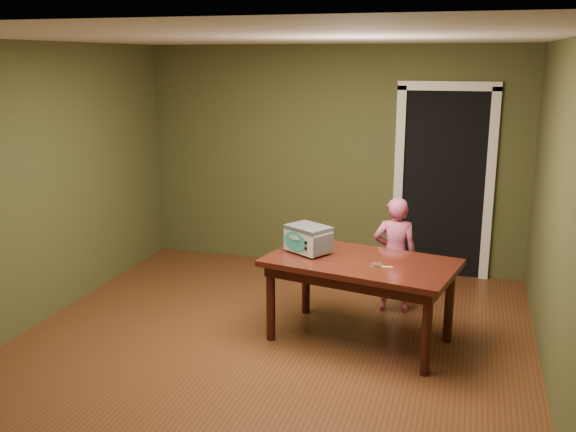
{
  "coord_description": "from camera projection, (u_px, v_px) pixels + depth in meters",
  "views": [
    {
      "loc": [
        1.6,
        -4.81,
        2.45
      ],
      "look_at": [
        -0.09,
        1.0,
        0.95
      ],
      "focal_mm": 40.0,
      "sensor_mm": 36.0,
      "label": 1
    }
  ],
  "objects": [
    {
      "name": "baking_pan",
      "position": [
        377.0,
        265.0,
        5.37
      ],
      "size": [
        0.1,
        0.1,
        0.02
      ],
      "color": "silver",
      "rests_on": "dining_table"
    },
    {
      "name": "doorway",
      "position": [
        445.0,
        180.0,
        7.49
      ],
      "size": [
        1.1,
        0.66,
        2.25
      ],
      "color": "black",
      "rests_on": "ground"
    },
    {
      "name": "spatula",
      "position": [
        382.0,
        267.0,
        5.34
      ],
      "size": [
        0.18,
        0.03,
        0.01
      ],
      "primitive_type": "cube",
      "rotation": [
        0.0,
        0.0,
        0.04
      ],
      "color": "#DEDA60",
      "rests_on": "dining_table"
    },
    {
      "name": "floor",
      "position": [
        266.0,
        351.0,
        5.51
      ],
      "size": [
        5.0,
        5.0,
        0.0
      ],
      "primitive_type": "plane",
      "color": "brown",
      "rests_on": "ground"
    },
    {
      "name": "room_shell",
      "position": [
        264.0,
        154.0,
        5.1
      ],
      "size": [
        4.52,
        5.02,
        2.61
      ],
      "color": "#434525",
      "rests_on": "ground"
    },
    {
      "name": "child",
      "position": [
        395.0,
        255.0,
        6.25
      ],
      "size": [
        0.46,
        0.33,
        1.15
      ],
      "primitive_type": "imported",
      "rotation": [
        0.0,
        0.0,
        3.29
      ],
      "color": "#D45781",
      "rests_on": "floor"
    },
    {
      "name": "toy_oven",
      "position": [
        308.0,
        238.0,
        5.71
      ],
      "size": [
        0.47,
        0.42,
        0.25
      ],
      "rotation": [
        0.0,
        0.0,
        -0.55
      ],
      "color": "#4C4F54",
      "rests_on": "dining_table"
    },
    {
      "name": "dining_table",
      "position": [
        361.0,
        271.0,
        5.56
      ],
      "size": [
        1.75,
        1.21,
        0.75
      ],
      "rotation": [
        0.0,
        0.0,
        -0.2
      ],
      "color": "#37140C",
      "rests_on": "floor"
    }
  ]
}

